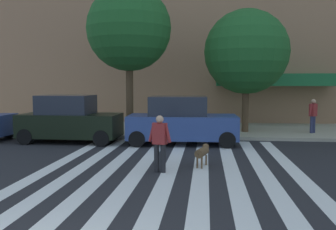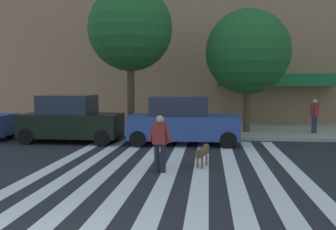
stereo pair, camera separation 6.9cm
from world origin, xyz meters
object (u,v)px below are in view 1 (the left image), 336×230
Objects in this scene: parked_car_third_in_line at (181,122)px; pedestrian_bystander at (313,114)px; pedestrian_dog_walker at (160,140)px; street_tree_nearest at (129,29)px; street_tree_middle at (246,52)px; dog_on_leash at (202,152)px; parked_car_behind_first at (70,120)px.

parked_car_third_in_line is 2.81× the size of pedestrian_bystander.
pedestrian_dog_walker is 10.20m from pedestrian_bystander.
street_tree_nearest is (-2.68, 2.30, 4.19)m from parked_car_third_in_line.
parked_car_third_in_line is at bearing -154.12° from pedestrian_bystander.
street_tree_middle reaches higher than pedestrian_bystander.
parked_car_third_in_line is 5.33m from street_tree_middle.
dog_on_leash is at bearing -105.90° from street_tree_middle.
parked_car_behind_first is at bearing -164.81° from pedestrian_bystander.
street_tree_nearest is 1.17× the size of street_tree_middle.
parked_car_behind_first reaches higher than dog_on_leash.
parked_car_behind_first is 5.24m from street_tree_nearest.
pedestrian_bystander is at bearing 50.77° from pedestrian_dog_walker.
dog_on_leash is at bearing 36.08° from pedestrian_dog_walker.
street_tree_nearest is 4.30× the size of pedestrian_dog_walker.
street_tree_nearest is at bearing -175.51° from pedestrian_bystander.
street_tree_middle reaches higher than parked_car_behind_first.
street_tree_middle is 3.66× the size of pedestrian_bystander.
street_tree_nearest is 4.30× the size of pedestrian_bystander.
street_tree_middle is 3.66× the size of pedestrian_dog_walker.
parked_car_behind_first is 6.71m from pedestrian_dog_walker.
parked_car_third_in_line is (4.85, -0.00, -0.01)m from parked_car_behind_first.
street_tree_nearest is at bearing 46.70° from parked_car_behind_first.
street_tree_middle is at bearing 68.02° from pedestrian_dog_walker.
street_tree_middle is at bearing 46.54° from parked_car_third_in_line.
pedestrian_dog_walker is at bearing -143.92° from dog_on_leash.
pedestrian_dog_walker reaches higher than dog_on_leash.
street_tree_middle is at bearing 21.82° from parked_car_behind_first.
street_tree_middle reaches higher than dog_on_leash.
parked_car_third_in_line is 5.48m from street_tree_nearest.
pedestrian_dog_walker is at bearing -111.98° from street_tree_middle.
street_tree_middle is 5.47× the size of dog_on_leash.
pedestrian_bystander is at bearing -2.45° from street_tree_middle.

